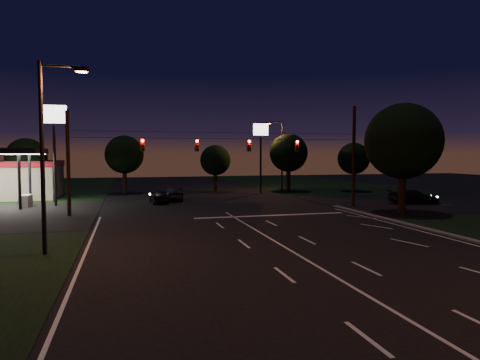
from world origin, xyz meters
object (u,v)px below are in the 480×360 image
object	(u,v)px
tree_right_near	(402,142)
car_oncoming_b	(174,193)
car_oncoming_a	(159,196)
utility_pole_right	(353,206)
car_cross	(414,197)

from	to	relation	value
tree_right_near	car_oncoming_b	size ratio (longest dim) A/B	2.05
car_oncoming_a	car_oncoming_b	bearing A→B (deg)	-133.25
car_oncoming_a	car_oncoming_b	size ratio (longest dim) A/B	0.89
car_oncoming_a	utility_pole_right	bearing A→B (deg)	152.82
car_oncoming_a	car_cross	distance (m)	24.34
car_oncoming_a	car_oncoming_b	xyz separation A→B (m)	(1.73, 2.11, 0.05)
car_cross	utility_pole_right	bearing A→B (deg)	103.98
utility_pole_right	car_oncoming_a	bearing A→B (deg)	156.81
utility_pole_right	car_cross	distance (m)	6.60
car_oncoming_b	car_cross	world-z (taller)	car_oncoming_b
car_oncoming_b	car_cross	distance (m)	23.42
car_oncoming_b	car_oncoming_a	bearing A→B (deg)	53.02
tree_right_near	car_cross	distance (m)	8.74
car_oncoming_a	car_oncoming_b	distance (m)	2.73
car_oncoming_b	utility_pole_right	bearing A→B (deg)	150.56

